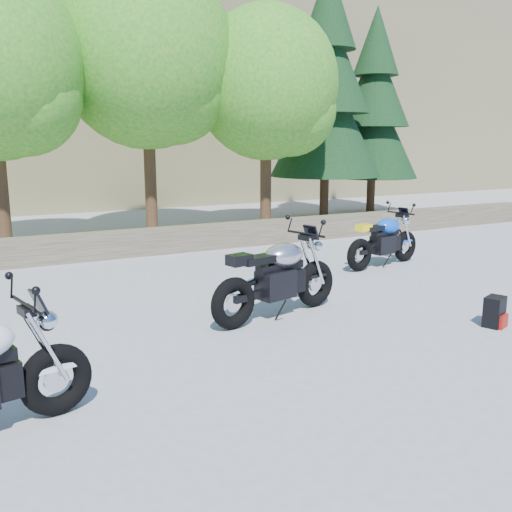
# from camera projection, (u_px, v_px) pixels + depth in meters

# --- Properties ---
(ground) EXTENTS (90.00, 90.00, 0.00)m
(ground) POSITION_uv_depth(u_px,v_px,m) (280.00, 333.00, 6.87)
(ground) COLOR gray
(ground) RESTS_ON ground
(stone_wall) EXTENTS (22.00, 0.55, 0.50)m
(stone_wall) POSITION_uv_depth(u_px,v_px,m) (145.00, 242.00, 11.60)
(stone_wall) COLOR brown
(stone_wall) RESTS_ON ground
(hillside) EXTENTS (80.00, 30.00, 15.00)m
(hillside) POSITION_uv_depth(u_px,v_px,m) (73.00, 43.00, 31.07)
(hillside) COLOR #6D6543
(hillside) RESTS_ON ground
(tree_decid_mid) EXTENTS (4.08, 4.08, 6.24)m
(tree_decid_mid) POSITION_uv_depth(u_px,v_px,m) (151.00, 62.00, 13.03)
(tree_decid_mid) COLOR #382314
(tree_decid_mid) RESTS_ON ground
(tree_decid_right) EXTENTS (3.54, 3.54, 5.41)m
(tree_decid_right) POSITION_uv_depth(u_px,v_px,m) (271.00, 89.00, 13.88)
(tree_decid_right) COLOR #382314
(tree_decid_right) RESTS_ON ground
(conifer_near) EXTENTS (3.17, 3.17, 7.06)m
(conifer_near) POSITION_uv_depth(u_px,v_px,m) (327.00, 90.00, 16.07)
(conifer_near) COLOR #382314
(conifer_near) RESTS_ON ground
(conifer_far) EXTENTS (2.82, 2.82, 6.27)m
(conifer_far) POSITION_uv_depth(u_px,v_px,m) (374.00, 108.00, 17.67)
(conifer_far) COLOR #382314
(conifer_far) RESTS_ON ground
(silver_bike) EXTENTS (2.10, 0.79, 1.07)m
(silver_bike) POSITION_uv_depth(u_px,v_px,m) (278.00, 278.00, 7.41)
(silver_bike) COLOR black
(silver_bike) RESTS_ON ground
(blue_bike) EXTENTS (1.90, 0.67, 0.96)m
(blue_bike) POSITION_uv_depth(u_px,v_px,m) (384.00, 241.00, 10.45)
(blue_bike) COLOR black
(blue_bike) RESTS_ON ground
(backpack) EXTENTS (0.33, 0.32, 0.38)m
(backpack) POSITION_uv_depth(u_px,v_px,m) (495.00, 312.00, 7.08)
(backpack) COLOR black
(backpack) RESTS_ON ground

